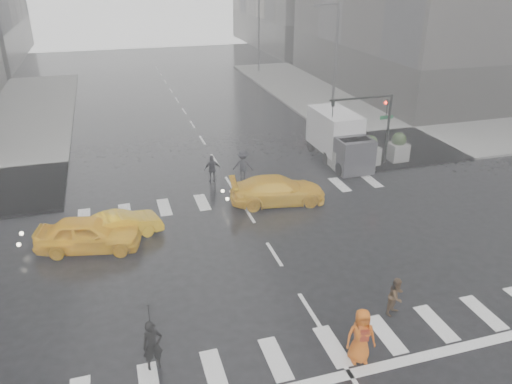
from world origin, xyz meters
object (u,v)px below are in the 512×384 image
object	(u,v)px
pedestrian_brown	(396,296)
box_truck	(339,137)
taxi_mid	(120,226)
traffic_signal_pole	(375,116)
taxi_front	(88,234)
pedestrian_orange	(361,336)

from	to	relation	value
pedestrian_brown	box_truck	bearing A→B (deg)	44.48
taxi_mid	traffic_signal_pole	bearing A→B (deg)	-87.30
taxi_front	traffic_signal_pole	bearing A→B (deg)	-60.22
pedestrian_orange	taxi_front	world-z (taller)	pedestrian_orange
traffic_signal_pole	pedestrian_brown	bearing A→B (deg)	-115.09
box_truck	pedestrian_brown	bearing A→B (deg)	-108.24
pedestrian_brown	pedestrian_orange	distance (m)	2.93
traffic_signal_pole	pedestrian_orange	size ratio (longest dim) A/B	2.35
traffic_signal_pole	taxi_front	world-z (taller)	traffic_signal_pole
taxi_front	taxi_mid	bearing A→B (deg)	-51.88
traffic_signal_pole	pedestrian_orange	bearing A→B (deg)	-119.76
taxi_mid	box_truck	xyz separation A→B (m)	(13.79, 6.00, 1.00)
traffic_signal_pole	taxi_mid	xyz separation A→B (m)	(-15.30, -4.57, -2.60)
taxi_front	box_truck	distance (m)	16.59
traffic_signal_pole	taxi_front	distance (m)	17.65
traffic_signal_pole	taxi_front	size ratio (longest dim) A/B	1.00
taxi_mid	pedestrian_brown	bearing A→B (deg)	-146.73
pedestrian_orange	taxi_mid	distance (m)	12.31
pedestrian_orange	taxi_front	bearing A→B (deg)	142.94
pedestrian_brown	box_truck	world-z (taller)	box_truck
taxi_front	pedestrian_brown	bearing A→B (deg)	-114.23
taxi_front	box_truck	size ratio (longest dim) A/B	0.78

